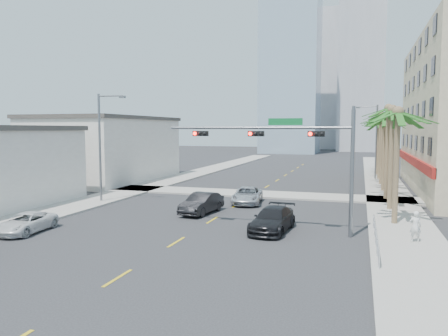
% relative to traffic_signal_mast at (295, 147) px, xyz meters
% --- Properties ---
extents(ground, '(260.00, 260.00, 0.00)m').
position_rel_traffic_signal_mast_xyz_m(ground, '(-5.78, -7.95, -5.06)').
color(ground, '#262628').
rests_on(ground, ground).
extents(sidewalk_right, '(4.00, 120.00, 0.15)m').
position_rel_traffic_signal_mast_xyz_m(sidewalk_right, '(6.22, 12.05, -4.99)').
color(sidewalk_right, gray).
rests_on(sidewalk_right, ground).
extents(sidewalk_left, '(4.00, 120.00, 0.15)m').
position_rel_traffic_signal_mast_xyz_m(sidewalk_left, '(-17.78, 12.05, -4.99)').
color(sidewalk_left, gray).
rests_on(sidewalk_left, ground).
extents(sidewalk_cross, '(80.00, 4.00, 0.15)m').
position_rel_traffic_signal_mast_xyz_m(sidewalk_cross, '(-5.78, 14.05, -4.99)').
color(sidewalk_cross, gray).
rests_on(sidewalk_cross, ground).
extents(building_left_far, '(11.00, 18.00, 7.20)m').
position_rel_traffic_signal_mast_xyz_m(building_left_far, '(-25.28, 20.05, -1.46)').
color(building_left_far, beige).
rests_on(building_left_far, ground).
extents(tower_far_left, '(14.00, 14.00, 48.00)m').
position_rel_traffic_signal_mast_xyz_m(tower_far_left, '(-13.78, 87.05, 18.94)').
color(tower_far_left, '#99B2C6').
rests_on(tower_far_left, ground).
extents(tower_far_right, '(12.00, 12.00, 60.00)m').
position_rel_traffic_signal_mast_xyz_m(tower_far_right, '(3.22, 102.05, 24.94)').
color(tower_far_right, '#ADADB2').
rests_on(tower_far_right, ground).
extents(tower_far_center, '(16.00, 16.00, 42.00)m').
position_rel_traffic_signal_mast_xyz_m(tower_far_center, '(-8.78, 117.05, 15.94)').
color(tower_far_center, '#ADADB2').
rests_on(tower_far_center, ground).
extents(traffic_signal_mast, '(11.12, 0.54, 7.20)m').
position_rel_traffic_signal_mast_xyz_m(traffic_signal_mast, '(0.00, 0.00, 0.00)').
color(traffic_signal_mast, slate).
rests_on(traffic_signal_mast, ground).
extents(palm_tree_0, '(4.80, 4.80, 7.80)m').
position_rel_traffic_signal_mast_xyz_m(palm_tree_0, '(5.82, 4.05, 2.02)').
color(palm_tree_0, brown).
rests_on(palm_tree_0, ground).
extents(palm_tree_1, '(4.80, 4.80, 8.16)m').
position_rel_traffic_signal_mast_xyz_m(palm_tree_1, '(5.82, 9.25, 2.37)').
color(palm_tree_1, brown).
rests_on(palm_tree_1, ground).
extents(palm_tree_2, '(4.80, 4.80, 8.52)m').
position_rel_traffic_signal_mast_xyz_m(palm_tree_2, '(5.82, 14.45, 2.72)').
color(palm_tree_2, brown).
rests_on(palm_tree_2, ground).
extents(palm_tree_3, '(4.80, 4.80, 7.80)m').
position_rel_traffic_signal_mast_xyz_m(palm_tree_3, '(5.82, 19.65, 2.02)').
color(palm_tree_3, brown).
rests_on(palm_tree_3, ground).
extents(palm_tree_4, '(4.80, 4.80, 8.16)m').
position_rel_traffic_signal_mast_xyz_m(palm_tree_4, '(5.82, 24.85, 2.37)').
color(palm_tree_4, brown).
rests_on(palm_tree_4, ground).
extents(palm_tree_5, '(4.80, 4.80, 8.52)m').
position_rel_traffic_signal_mast_xyz_m(palm_tree_5, '(5.82, 30.05, 2.72)').
color(palm_tree_5, brown).
rests_on(palm_tree_5, ground).
extents(palm_tree_6, '(4.80, 4.80, 7.80)m').
position_rel_traffic_signal_mast_xyz_m(palm_tree_6, '(5.82, 35.25, 2.02)').
color(palm_tree_6, brown).
rests_on(palm_tree_6, ground).
extents(palm_tree_7, '(4.80, 4.80, 8.16)m').
position_rel_traffic_signal_mast_xyz_m(palm_tree_7, '(5.82, 40.45, 2.37)').
color(palm_tree_7, brown).
rests_on(palm_tree_7, ground).
extents(streetlight_left, '(2.55, 0.25, 9.00)m').
position_rel_traffic_signal_mast_xyz_m(streetlight_left, '(-16.78, 6.05, -0.00)').
color(streetlight_left, slate).
rests_on(streetlight_left, ground).
extents(streetlight_right, '(2.55, 0.25, 9.00)m').
position_rel_traffic_signal_mast_xyz_m(streetlight_right, '(5.21, 30.05, -0.00)').
color(streetlight_right, slate).
rests_on(streetlight_right, ground).
extents(guardrail, '(0.08, 8.08, 1.00)m').
position_rel_traffic_signal_mast_xyz_m(guardrail, '(4.52, -1.95, -4.39)').
color(guardrail, silver).
rests_on(guardrail, ground).
extents(car_parked_far, '(2.31, 4.36, 1.17)m').
position_rel_traffic_signal_mast_xyz_m(car_parked_far, '(-15.18, -4.58, -4.48)').
color(car_parked_far, silver).
rests_on(car_parked_far, ground).
extents(car_lane_left, '(2.11, 4.67, 1.49)m').
position_rel_traffic_signal_mast_xyz_m(car_lane_left, '(-7.28, 4.07, -4.32)').
color(car_lane_left, black).
rests_on(car_lane_left, ground).
extents(car_lane_center, '(2.90, 5.13, 1.35)m').
position_rel_traffic_signal_mast_xyz_m(car_lane_center, '(-5.16, 9.13, -4.39)').
color(car_lane_center, silver).
rests_on(car_lane_center, ground).
extents(car_lane_right, '(2.35, 5.05, 1.43)m').
position_rel_traffic_signal_mast_xyz_m(car_lane_right, '(-1.29, 0.12, -4.35)').
color(car_lane_right, black).
rests_on(car_lane_right, ground).
extents(pedestrian, '(0.67, 0.50, 1.66)m').
position_rel_traffic_signal_mast_xyz_m(pedestrian, '(6.52, -0.61, -4.08)').
color(pedestrian, white).
rests_on(pedestrian, sidewalk_right).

